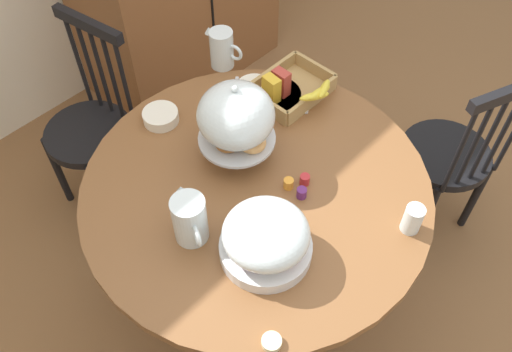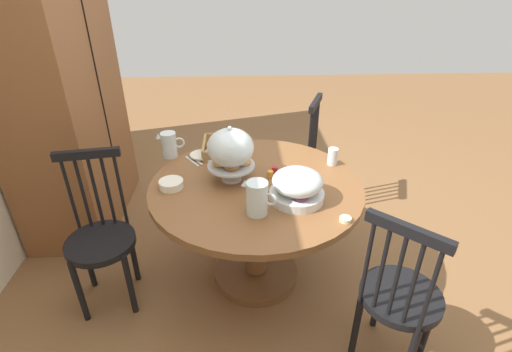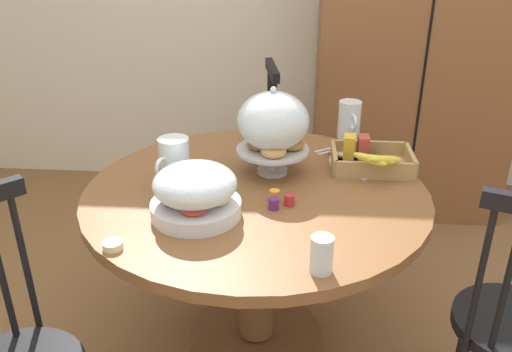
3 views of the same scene
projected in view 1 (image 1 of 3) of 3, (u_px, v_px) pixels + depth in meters
The scene contains 20 objects.
ground_plane at pixel (293, 285), 2.51m from camera, with size 10.00×10.00×0.00m, color brown.
dining_table at pixel (256, 217), 2.10m from camera, with size 1.26×1.26×0.74m.
windsor_chair_by_cabinet at pixel (449, 158), 2.40m from camera, with size 0.43×0.43×0.97m.
windsor_chair_facing_door at pixel (92, 130), 2.51m from camera, with size 0.40×0.41×0.97m.
pastry_stand_with_dome at pixel (236, 118), 1.88m from camera, with size 0.28×0.28×0.34m.
fruit_platter_covered at pixel (266, 238), 1.70m from camera, with size 0.30×0.30×0.18m.
orange_juice_pitcher at pixel (190, 221), 1.75m from camera, with size 0.11×0.19×0.18m.
milk_pitcher at pixel (222, 50), 2.29m from camera, with size 0.10×0.18×0.17m.
cereal_basket at pixel (291, 89), 2.20m from camera, with size 0.32×0.30×0.12m.
china_plate_large at pixel (274, 95), 2.23m from camera, with size 0.22×0.22×0.01m, color white.
china_plate_small at pixel (254, 86), 2.24m from camera, with size 0.15×0.15×0.01m, color white.
cereal_bowl at pixel (161, 116), 2.13m from camera, with size 0.14×0.14×0.04m, color white.
drinking_glass at pixel (413, 219), 1.79m from camera, with size 0.06×0.06×0.11m, color silver.
butter_dish at pixel (272, 342), 1.57m from camera, with size 0.06×0.06×0.02m, color beige.
jam_jar_strawberry at pixel (305, 180), 1.93m from camera, with size 0.04×0.04×0.04m, color #B7282D.
jam_jar_apricot at pixel (289, 184), 1.92m from camera, with size 0.04×0.04×0.04m, color orange.
jam_jar_grape at pixel (302, 193), 1.90m from camera, with size 0.04×0.04×0.04m, color #5B2366.
table_knife at pixel (241, 91), 2.25m from camera, with size 0.17×0.01×0.01m, color silver.
dinner_fork at pixel (234, 91), 2.25m from camera, with size 0.17×0.01×0.01m, color silver.
soup_spoon at pixel (308, 99), 2.22m from camera, with size 0.17×0.01×0.01m, color silver.
Camera 1 is at (-0.97, -0.69, 2.28)m, focal length 38.24 mm.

